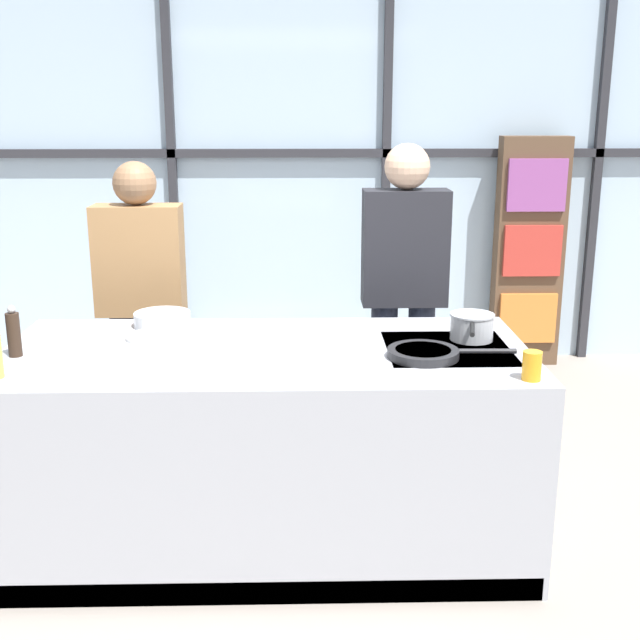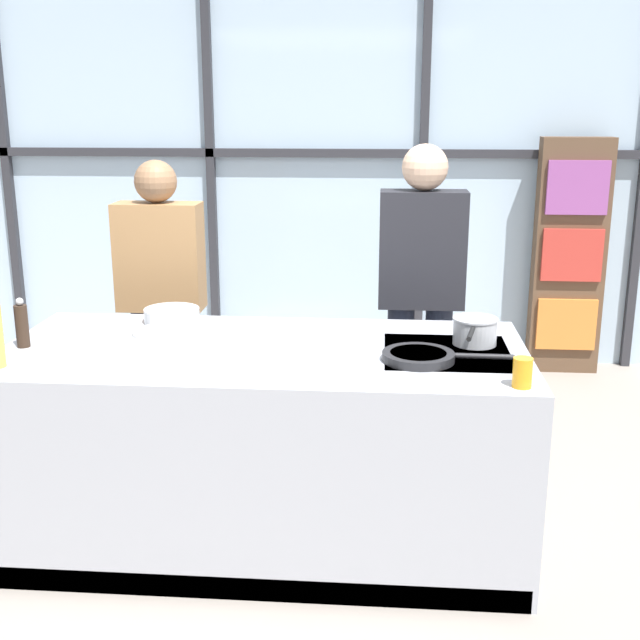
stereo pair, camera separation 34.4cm
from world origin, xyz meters
The scene contains 12 objects.
ground_plane centered at (0.00, 0.00, 0.00)m, with size 18.00×18.00×0.00m, color gray.
back_window_wall centered at (0.00, 2.66, 1.40)m, with size 6.40×0.10×2.80m.
bookshelf centered at (1.81, 2.48, 0.83)m, with size 0.49×0.19×1.66m.
demo_island centered at (0.00, 0.00, 0.44)m, with size 2.22×1.02×0.88m.
spectator_far_left centered at (-0.70, 0.94, 0.90)m, with size 0.46×0.22×1.60m.
spectator_center_left centered at (0.70, 0.94, 0.96)m, with size 0.45×0.24×1.69m.
frying_pan centered at (0.65, -0.12, 0.90)m, with size 0.53×0.29×0.04m.
saucepan centered at (0.90, 0.12, 0.95)m, with size 0.19×0.35×0.12m.
white_plate centered at (-0.49, 0.18, 0.89)m, with size 0.26×0.26×0.01m, color white.
mixing_bowl centered at (-0.50, 0.38, 0.92)m, with size 0.26×0.26×0.06m.
pepper_grinder centered at (-1.02, -0.07, 0.98)m, with size 0.05×0.05×0.21m.
juice_glass_near centered at (1.01, -0.41, 0.94)m, with size 0.07×0.07×0.11m, color orange.
Camera 1 is at (0.15, -3.23, 1.88)m, focal length 45.00 mm.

